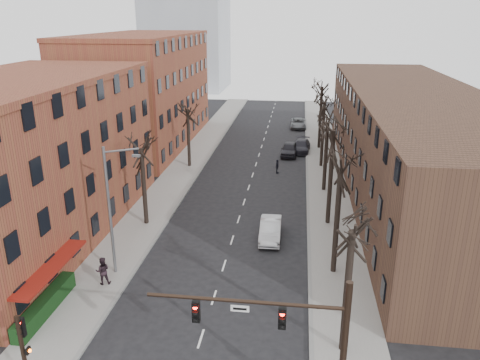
% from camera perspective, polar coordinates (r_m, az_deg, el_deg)
% --- Properties ---
extents(sidewalk_left, '(4.00, 90.00, 0.15)m').
position_cam_1_polar(sidewalk_left, '(55.89, -6.33, 2.01)').
color(sidewalk_left, gray).
rests_on(sidewalk_left, ground).
extents(sidewalk_right, '(4.00, 90.00, 0.15)m').
position_cam_1_polar(sidewalk_right, '(54.49, 10.28, 1.35)').
color(sidewalk_right, gray).
rests_on(sidewalk_right, ground).
extents(building_left_near, '(12.00, 26.00, 12.00)m').
position_cam_1_polar(building_left_near, '(39.48, -24.91, 1.83)').
color(building_left_near, brown).
rests_on(building_left_near, ground).
extents(building_left_far, '(12.00, 28.00, 14.00)m').
position_cam_1_polar(building_left_far, '(64.98, -11.69, 10.46)').
color(building_left_far, brown).
rests_on(building_left_far, ground).
extents(building_right, '(12.00, 50.00, 10.00)m').
position_cam_1_polar(building_right, '(49.51, 20.17, 4.55)').
color(building_right, '#472E21').
rests_on(building_right, ground).
extents(awning_left, '(1.20, 7.00, 0.15)m').
position_cam_1_polar(awning_left, '(31.65, -21.43, -13.99)').
color(awning_left, maroon).
rests_on(awning_left, ground).
extents(hedge, '(0.80, 6.00, 1.00)m').
position_cam_1_polar(hedge, '(30.63, -22.63, -13.91)').
color(hedge, '#143713').
rests_on(hedge, sidewalk_left).
extents(tree_right_a, '(5.20, 5.20, 10.00)m').
position_cam_1_polar(tree_right_a, '(26.83, 12.32, -19.66)').
color(tree_right_a, black).
rests_on(tree_right_a, ground).
extents(tree_right_b, '(5.20, 5.20, 10.80)m').
position_cam_1_polar(tree_right_b, '(33.41, 11.26, -11.01)').
color(tree_right_b, black).
rests_on(tree_right_b, ground).
extents(tree_right_c, '(5.20, 5.20, 11.60)m').
position_cam_1_polar(tree_right_c, '(40.51, 10.60, -5.29)').
color(tree_right_c, black).
rests_on(tree_right_c, ground).
extents(tree_right_d, '(5.20, 5.20, 10.00)m').
position_cam_1_polar(tree_right_d, '(47.89, 10.15, -1.30)').
color(tree_right_d, black).
rests_on(tree_right_d, ground).
extents(tree_right_e, '(5.20, 5.20, 10.80)m').
position_cam_1_polar(tree_right_e, '(55.44, 9.81, 1.61)').
color(tree_right_e, black).
rests_on(tree_right_e, ground).
extents(tree_right_f, '(5.20, 5.20, 11.60)m').
position_cam_1_polar(tree_right_f, '(63.11, 9.56, 3.82)').
color(tree_right_f, black).
rests_on(tree_right_f, ground).
extents(tree_left_a, '(5.20, 5.20, 9.50)m').
position_cam_1_polar(tree_left_a, '(40.55, -11.30, -5.31)').
color(tree_left_a, black).
rests_on(tree_left_a, ground).
extents(tree_left_b, '(5.20, 5.20, 9.50)m').
position_cam_1_polar(tree_left_b, '(54.89, -6.16, 1.60)').
color(tree_left_b, black).
rests_on(tree_left_b, ground).
extents(signal_mast_arm, '(8.14, 0.30, 7.20)m').
position_cam_1_polar(signal_mast_arm, '(20.05, 7.96, -18.75)').
color(signal_mast_arm, black).
rests_on(signal_mast_arm, ground).
extents(signal_pole_left, '(0.47, 0.44, 4.40)m').
position_cam_1_polar(signal_pole_left, '(24.28, -24.89, -18.21)').
color(signal_pole_left, black).
rests_on(signal_pole_left, ground).
extents(streetlight, '(2.45, 0.22, 9.03)m').
position_cam_1_polar(streetlight, '(31.55, -15.39, -3.09)').
color(streetlight, slate).
rests_on(streetlight, ground).
extents(silver_sedan, '(1.71, 4.68, 1.53)m').
position_cam_1_polar(silver_sedan, '(37.13, 3.73, -6.05)').
color(silver_sedan, silver).
rests_on(silver_sedan, ground).
extents(parked_car_near, '(2.23, 4.94, 1.65)m').
position_cam_1_polar(parked_car_near, '(59.21, 6.04, 3.77)').
color(parked_car_near, black).
rests_on(parked_car_near, ground).
extents(parked_car_mid, '(2.51, 5.23, 1.47)m').
position_cam_1_polar(parked_car_mid, '(61.10, 7.49, 4.12)').
color(parked_car_mid, black).
rests_on(parked_car_mid, ground).
extents(parked_car_far, '(2.49, 5.22, 1.44)m').
position_cam_1_polar(parked_car_far, '(74.31, 7.11, 6.88)').
color(parked_car_far, slate).
rests_on(parked_car_far, ground).
extents(pedestrian_b, '(1.10, 0.98, 1.89)m').
position_cam_1_polar(pedestrian_b, '(32.10, -16.40, -10.57)').
color(pedestrian_b, black).
rests_on(pedestrian_b, sidewalk_left).
extents(pedestrian_crossing, '(0.50, 0.97, 1.60)m').
position_cam_1_polar(pedestrian_crossing, '(52.29, 4.56, 1.66)').
color(pedestrian_crossing, black).
rests_on(pedestrian_crossing, ground).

